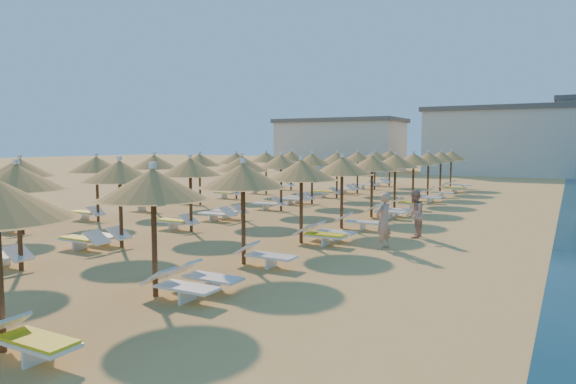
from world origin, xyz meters
The scene contains 8 objects.
ground centered at (0.00, 0.00, 0.00)m, with size 220.00×220.00×0.00m, color tan.
hotel_blocks centered at (2.67, 45.39, 3.70)m, with size 47.52×10.04×8.10m.
parasol_row_east centered at (2.49, 5.35, 2.43)m, with size 2.55×40.88×2.96m.
parasol_row_west centered at (-2.27, 5.35, 2.43)m, with size 2.55×40.88×2.96m.
parasol_row_inland centered at (-7.40, 5.35, 2.43)m, with size 2.55×26.94×2.96m.
loungers centered at (-1.39, 5.12, 0.34)m, with size 13.07×38.92×0.66m.
beachgoer_b centered at (5.57, 3.00, 0.86)m, with size 0.84×0.65×1.72m, color tan.
beachgoer_a centered at (5.23, 0.57, 0.91)m, with size 0.66×0.43×1.81m, color tan.
Camera 1 is at (10.41, -15.12, 3.35)m, focal length 32.00 mm.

